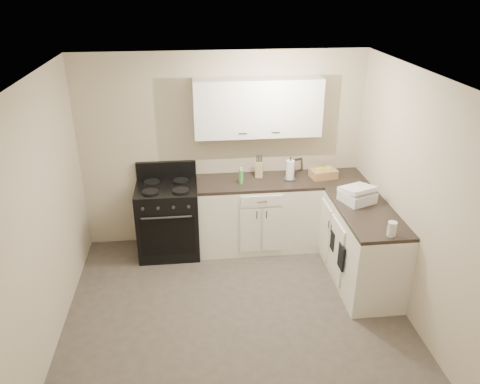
{
  "coord_description": "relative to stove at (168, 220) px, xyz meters",
  "views": [
    {
      "loc": [
        -0.4,
        -3.85,
        3.3
      ],
      "look_at": [
        0.12,
        0.85,
        1.1
      ],
      "focal_mm": 35.0,
      "sensor_mm": 36.0,
      "label": 1
    }
  ],
  "objects": [
    {
      "name": "oven_mitt_far",
      "position": [
        1.91,
        -0.81,
        0.05
      ],
      "size": [
        0.02,
        0.13,
        0.23
      ],
      "primitive_type": "cube",
      "color": "black",
      "rests_on": "base_cabinets_right"
    },
    {
      "name": "wall_front",
      "position": [
        0.73,
        -3.28,
        0.79
      ],
      "size": [
        3.6,
        0.0,
        3.6
      ],
      "primitive_type": "plane",
      "rotation": [
        -1.57,
        0.0,
        0.0
      ],
      "color": "beige",
      "rests_on": "ground"
    },
    {
      "name": "glass_jar",
      "position": [
        2.27,
        -1.48,
        0.55
      ],
      "size": [
        0.09,
        0.09,
        0.15
      ],
      "primitive_type": "cylinder",
      "rotation": [
        0.0,
        0.0,
        -0.05
      ],
      "color": "silver",
      "rests_on": "countertop_right"
    },
    {
      "name": "base_cabinets_back",
      "position": [
        1.16,
        0.02,
        -0.01
      ],
      "size": [
        1.55,
        0.6,
        0.9
      ],
      "primitive_type": "cube",
      "color": "white",
      "rests_on": "floor"
    },
    {
      "name": "wall_right",
      "position": [
        2.53,
        -1.48,
        0.79
      ],
      "size": [
        0.0,
        3.6,
        3.6
      ],
      "primitive_type": "plane",
      "rotation": [
        1.57,
        0.0,
        -1.57
      ],
      "color": "beige",
      "rests_on": "ground"
    },
    {
      "name": "ceiling",
      "position": [
        0.73,
        -1.48,
        2.04
      ],
      "size": [
        3.6,
        3.6,
        0.0
      ],
      "primitive_type": "plane",
      "color": "white",
      "rests_on": "wall_back"
    },
    {
      "name": "paper_towel",
      "position": [
        1.56,
        0.02,
        0.61
      ],
      "size": [
        0.13,
        0.13,
        0.25
      ],
      "primitive_type": "cylinder",
      "rotation": [
        0.0,
        0.0,
        -0.28
      ],
      "color": "white",
      "rests_on": "countertop_back"
    },
    {
      "name": "wicker_basket",
      "position": [
        2.0,
        0.04,
        0.53
      ],
      "size": [
        0.35,
        0.27,
        0.11
      ],
      "primitive_type": "cube",
      "rotation": [
        0.0,
        0.0,
        0.17
      ],
      "color": "tan",
      "rests_on": "countertop_right"
    },
    {
      "name": "countertop_right",
      "position": [
        2.23,
        -0.63,
        0.46
      ],
      "size": [
        0.6,
        1.9,
        0.04
      ],
      "primitive_type": "cube",
      "color": "black",
      "rests_on": "base_cabinets_right"
    },
    {
      "name": "countertop_back",
      "position": [
        1.16,
        0.02,
        0.46
      ],
      "size": [
        1.55,
        0.6,
        0.04
      ],
      "primitive_type": "cube",
      "color": "black",
      "rests_on": "base_cabinets_back"
    },
    {
      "name": "wall_back",
      "position": [
        0.73,
        0.32,
        0.79
      ],
      "size": [
        3.6,
        0.0,
        3.6
      ],
      "primitive_type": "plane",
      "rotation": [
        1.57,
        0.0,
        0.0
      ],
      "color": "beige",
      "rests_on": "ground"
    },
    {
      "name": "stove",
      "position": [
        0.0,
        0.0,
        0.0
      ],
      "size": [
        0.76,
        0.65,
        0.92
      ],
      "primitive_type": "cube",
      "color": "black",
      "rests_on": "floor"
    },
    {
      "name": "countertop_grill",
      "position": [
        2.19,
        -0.69,
        0.54
      ],
      "size": [
        0.43,
        0.41,
        0.12
      ],
      "primitive_type": "cube",
      "rotation": [
        0.0,
        0.0,
        0.37
      ],
      "color": "white",
      "rests_on": "countertop_right"
    },
    {
      "name": "upper_cabinets",
      "position": [
        1.16,
        0.18,
        1.38
      ],
      "size": [
        1.55,
        0.3,
        0.7
      ],
      "primitive_type": "cube",
      "color": "white",
      "rests_on": "wall_back"
    },
    {
      "name": "knife_block",
      "position": [
        1.18,
        0.14,
        0.58
      ],
      "size": [
        0.11,
        0.11,
        0.21
      ],
      "primitive_type": "cube",
      "rotation": [
        0.0,
        0.0,
        -0.26
      ],
      "color": "tan",
      "rests_on": "countertop_back"
    },
    {
      "name": "oven_mitt_near",
      "position": [
        1.91,
        -1.14,
        0.04
      ],
      "size": [
        0.02,
        0.17,
        0.29
      ],
      "primitive_type": "cube",
      "color": "black",
      "rests_on": "base_cabinets_right"
    },
    {
      "name": "floor",
      "position": [
        0.73,
        -1.48,
        -0.46
      ],
      "size": [
        3.6,
        3.6,
        0.0
      ],
      "primitive_type": "plane",
      "color": "#473F38",
      "rests_on": "ground"
    },
    {
      "name": "wall_left",
      "position": [
        -1.07,
        -1.48,
        0.79
      ],
      "size": [
        0.0,
        3.6,
        3.6
      ],
      "primitive_type": "plane",
      "rotation": [
        1.57,
        0.0,
        1.57
      ],
      "color": "beige",
      "rests_on": "ground"
    },
    {
      "name": "soap_bottle",
      "position": [
        0.93,
        -0.03,
        0.57
      ],
      "size": [
        0.08,
        0.08,
        0.18
      ],
      "primitive_type": "cylinder",
      "rotation": [
        0.0,
        0.0,
        -0.34
      ],
      "color": "green",
      "rests_on": "countertop_back"
    },
    {
      "name": "base_cabinets_right",
      "position": [
        2.23,
        -0.63,
        -0.01
      ],
      "size": [
        0.6,
        1.9,
        0.9
      ],
      "primitive_type": "cube",
      "color": "white",
      "rests_on": "floor"
    },
    {
      "name": "picture_frame",
      "position": [
        1.72,
        0.28,
        0.57
      ],
      "size": [
        0.14,
        0.09,
        0.17
      ],
      "primitive_type": "cube",
      "rotation": [
        -0.14,
        0.0,
        0.41
      ],
      "color": "black",
      "rests_on": "countertop_back"
    }
  ]
}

